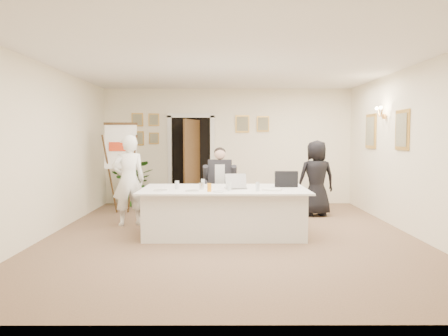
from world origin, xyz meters
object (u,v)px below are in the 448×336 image
conference_table (224,211)px  steel_jug (201,186)px  laptop (236,180)px  paper_stack (272,190)px  standing_man (129,180)px  standing_woman (316,178)px  flip_chart (122,173)px  potted_palm (134,183)px  laptop_bag (286,179)px  seated_man (220,184)px  oj_glass (209,187)px

conference_table → steel_jug: bearing=-160.1°
laptop → paper_stack: bearing=-35.7°
laptop → standing_man: bearing=148.1°
standing_woman → flip_chart: bearing=-10.9°
potted_palm → laptop_bag: (3.19, -2.96, 0.37)m
conference_table → laptop: size_ratio=7.54×
seated_man → standing_man: bearing=-161.9°
paper_stack → standing_woman: bearing=60.7°
standing_woman → laptop: standing_woman is taller
laptop_bag → oj_glass: 1.44m
seated_man → laptop: seated_man is taller
potted_palm → steel_jug: size_ratio=9.88×
standing_man → oj_glass: (1.52, -1.20, 0.01)m
standing_man → laptop: bearing=135.6°
standing_man → laptop_bag: size_ratio=4.29×
flip_chart → laptop_bag: (3.23, -1.84, 0.04)m
oj_glass → seated_man: bearing=84.3°
standing_man → steel_jug: bearing=124.2°
potted_palm → oj_glass: size_ratio=8.36×
conference_table → potted_palm: (-2.14, 3.16, 0.15)m
laptop_bag → laptop: bearing=-165.0°
paper_stack → oj_glass: bearing=-171.9°
oj_glass → steel_jug: (-0.14, 0.29, -0.01)m
steel_jug → laptop: bearing=12.8°
potted_palm → oj_glass: bearing=-62.1°
oj_glass → steel_jug: 0.32m
potted_palm → paper_stack: (2.90, -3.45, 0.25)m
conference_table → seated_man: 1.17m
seated_man → potted_palm: size_ratio=1.33×
potted_palm → paper_stack: potted_palm is taller
seated_man → potted_palm: 2.90m
seated_man → laptop: bearing=-70.3°
standing_man → steel_jug: standing_man is taller
oj_glass → paper_stack: bearing=8.1°
seated_man → steel_jug: (-0.29, -1.26, 0.11)m
flip_chart → standing_man: flip_chart is taller
standing_man → potted_palm: (-0.38, 2.39, -0.29)m
seated_man → laptop_bag: (1.14, -0.92, 0.19)m
steel_jug → laptop_bag: bearing=13.1°
standing_man → laptop: size_ratio=4.59×
paper_stack → oj_glass: 1.01m
flip_chart → potted_palm: 1.17m
potted_palm → laptop: 3.95m
conference_table → laptop: bearing=-2.4°
potted_palm → laptop_bag: bearing=-42.9°
oj_glass → laptop: bearing=44.9°
laptop_bag → flip_chart: bearing=152.0°
conference_table → flip_chart: 3.02m
steel_jug → paper_stack: bearing=-7.6°
laptop_bag → steel_jug: bearing=-165.2°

